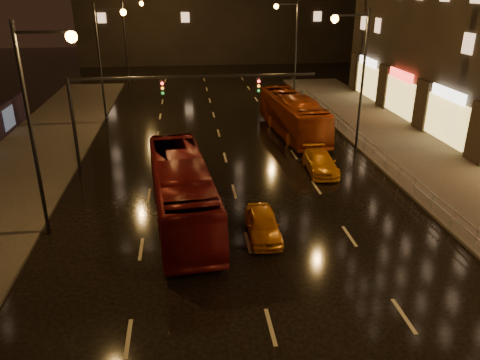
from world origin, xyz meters
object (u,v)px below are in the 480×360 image
at_px(bus_red, 182,190).
at_px(bus_curb, 293,115).
at_px(taxi_far, 320,162).
at_px(taxi_near, 263,224).

distance_m(bus_red, bus_curb, 16.84).
bearing_deg(taxi_far, bus_curb, 92.17).
xyz_separation_m(bus_curb, taxi_far, (-0.06, -8.53, -0.95)).
relative_size(bus_red, taxi_near, 3.01).
bearing_deg(bus_curb, taxi_far, -95.28).
height_order(bus_curb, taxi_far, bus_curb).
height_order(bus_curb, taxi_near, bus_curb).
relative_size(bus_red, bus_curb, 1.01).
relative_size(bus_curb, taxi_near, 2.98).
height_order(bus_red, taxi_far, bus_red).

